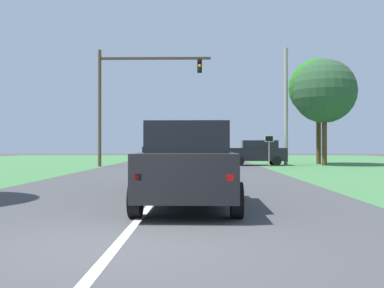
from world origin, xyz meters
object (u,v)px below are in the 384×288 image
Objects in this scene: utility_pole_right at (286,107)px; pickup_truck_lead at (175,160)px; traffic_light at (128,89)px; oak_tree_right at (324,91)px; red_suv_near at (189,164)px; extra_tree_1 at (319,88)px; crossing_suv_far at (257,152)px; keep_moving_sign at (269,145)px.

pickup_truck_lead is at bearing -112.94° from utility_pole_right.
traffic_light is 0.94× the size of utility_pole_right.
oak_tree_right is (9.91, 16.71, 4.47)m from pickup_truck_lead.
pickup_truck_lead is 0.61× the size of traffic_light.
extra_tree_1 reaches higher than red_suv_near.
utility_pole_right is at bearing -1.04° from crossing_suv_far.
crossing_suv_far is 7.56m from extra_tree_1.
oak_tree_right is at bearing 59.31° from pickup_truck_lead.
extra_tree_1 is (4.59, 4.36, 4.52)m from keep_moving_sign.
utility_pole_right is (11.29, 2.09, -1.02)m from traffic_light.
utility_pole_right is at bearing 174.40° from oak_tree_right.
keep_moving_sign is (5.63, 14.98, 0.53)m from pickup_truck_lead.
extra_tree_1 is at bearing 43.54° from keep_moving_sign.
oak_tree_right is (9.31, 21.56, 4.37)m from red_suv_near.
keep_moving_sign is 3.81m from utility_pole_right.
crossing_suv_far is at bearing 178.96° from utility_pole_right.
crossing_suv_far is 0.51× the size of extra_tree_1.
red_suv_near is 1.07× the size of crossing_suv_far.
extra_tree_1 is at bearing 38.01° from utility_pole_right.
pickup_truck_lead is 16.06m from traffic_light.
extra_tree_1 reaches higher than traffic_light.
crossing_suv_far is 3.97m from utility_pole_right.
utility_pole_right is at bearing 67.06° from pickup_truck_lead.
oak_tree_right is 6.58m from crossing_suv_far.
keep_moving_sign is at bearing -136.46° from extra_tree_1.
traffic_light reaches higher than oak_tree_right.
red_suv_near is at bearing -106.79° from utility_pole_right.
traffic_light is 10.39m from crossing_suv_far.
red_suv_near is 20.47m from keep_moving_sign.
pickup_truck_lead is at bearing -117.84° from extra_tree_1.
crossing_suv_far is 0.50× the size of utility_pole_right.
utility_pole_right is (1.55, 1.99, 2.86)m from keep_moving_sign.
pickup_truck_lead is 0.63× the size of oak_tree_right.
utility_pole_right reaches higher than traffic_light.
red_suv_near is 20.74m from traffic_light.
traffic_light is 1.88× the size of crossing_suv_far.
traffic_light is (-4.11, 14.89, 4.40)m from pickup_truck_lead.
crossing_suv_far is at bearing 13.05° from traffic_light.
traffic_light is (-4.71, 19.73, 4.31)m from red_suv_near.
oak_tree_right is 2.72m from extra_tree_1.
oak_tree_right is (4.29, 1.72, 3.94)m from keep_moving_sign.
utility_pole_right reaches higher than crossing_suv_far.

